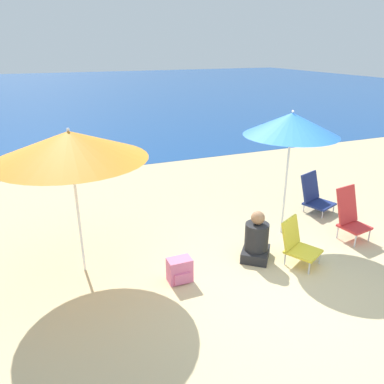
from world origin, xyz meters
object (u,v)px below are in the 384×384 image
(beach_umbrella_orange, at_px, (70,145))
(person_seated_near, at_px, (256,240))
(backpack_pink, at_px, (180,270))
(beach_chair_navy, at_px, (314,195))
(beach_chair_red, at_px, (350,214))
(beach_chair_yellow, at_px, (297,243))
(beach_umbrella_blue, at_px, (292,124))

(beach_umbrella_orange, distance_m, person_seated_near, 3.02)
(backpack_pink, bearing_deg, beach_chair_navy, 20.98)
(beach_umbrella_orange, height_order, beach_chair_red, beach_umbrella_orange)
(beach_chair_yellow, height_order, backpack_pink, beach_chair_yellow)
(beach_chair_navy, bearing_deg, person_seated_near, -170.44)
(beach_umbrella_blue, distance_m, beach_chair_yellow, 1.86)
(beach_chair_red, xyz_separation_m, person_seated_near, (-1.83, -0.02, -0.12))
(beach_chair_red, xyz_separation_m, beach_chair_navy, (0.20, 1.14, -0.10))
(person_seated_near, xyz_separation_m, backpack_pink, (-1.29, -0.12, -0.14))
(beach_umbrella_orange, relative_size, person_seated_near, 2.65)
(beach_chair_yellow, xyz_separation_m, beach_chair_red, (1.31, 0.33, 0.10))
(beach_umbrella_orange, relative_size, beach_chair_yellow, 3.11)
(beach_chair_yellow, relative_size, backpack_pink, 1.95)
(beach_chair_red, bearing_deg, beach_umbrella_orange, 162.09)
(beach_umbrella_blue, relative_size, beach_chair_red, 2.44)
(beach_umbrella_orange, bearing_deg, beach_chair_navy, 6.21)
(beach_umbrella_orange, distance_m, beach_chair_yellow, 3.52)
(beach_umbrella_blue, xyz_separation_m, beach_chair_yellow, (-0.36, -0.89, -1.59))
(beach_umbrella_orange, relative_size, beach_chair_red, 2.40)
(beach_umbrella_orange, xyz_separation_m, beach_chair_yellow, (3.01, -0.98, -1.55))
(beach_umbrella_orange, bearing_deg, backpack_pink, -33.08)
(beach_umbrella_blue, bearing_deg, backpack_pink, -162.27)
(beach_umbrella_orange, distance_m, beach_chair_navy, 4.81)
(beach_chair_yellow, xyz_separation_m, person_seated_near, (-0.52, 0.31, -0.02))
(beach_umbrella_blue, height_order, beach_chair_red, beach_umbrella_blue)
(beach_chair_red, xyz_separation_m, backpack_pink, (-3.12, -0.13, -0.26))
(beach_umbrella_orange, xyz_separation_m, person_seated_near, (2.49, -0.67, -1.57))
(beach_chair_yellow, relative_size, person_seated_near, 0.85)
(beach_chair_navy, bearing_deg, beach_chair_red, -120.14)
(beach_chair_navy, bearing_deg, backpack_pink, -179.14)
(beach_chair_red, relative_size, beach_chair_navy, 1.18)
(beach_chair_yellow, distance_m, beach_chair_red, 1.36)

